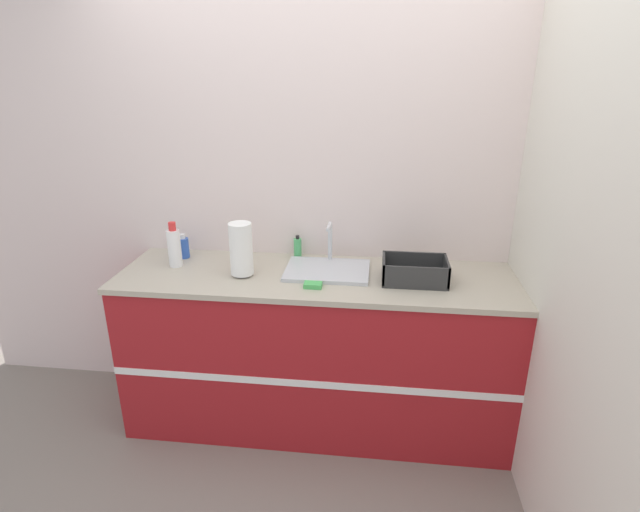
% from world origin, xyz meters
% --- Properties ---
extents(ground_plane, '(12.00, 12.00, 0.00)m').
position_xyz_m(ground_plane, '(0.00, 0.00, 0.00)').
color(ground_plane, slate).
extents(wall_back, '(4.50, 0.06, 2.60)m').
position_xyz_m(wall_back, '(0.00, 0.64, 1.30)').
color(wall_back, silver).
rests_on(wall_back, ground_plane).
extents(wall_right, '(0.06, 2.61, 2.60)m').
position_xyz_m(wall_right, '(1.08, 0.30, 1.30)').
color(wall_right, beige).
rests_on(wall_right, ground_plane).
extents(counter_cabinet, '(2.13, 0.63, 0.92)m').
position_xyz_m(counter_cabinet, '(0.00, 0.30, 0.46)').
color(counter_cabinet, maroon).
rests_on(counter_cabinet, ground_plane).
extents(sink, '(0.45, 0.33, 0.24)m').
position_xyz_m(sink, '(0.05, 0.36, 0.94)').
color(sink, silver).
rests_on(sink, counter_cabinet).
extents(paper_towel_roll, '(0.12, 0.12, 0.29)m').
position_xyz_m(paper_towel_roll, '(-0.39, 0.25, 1.07)').
color(paper_towel_roll, '#4C4C51').
rests_on(paper_towel_roll, counter_cabinet).
extents(dish_rack, '(0.33, 0.22, 0.12)m').
position_xyz_m(dish_rack, '(0.51, 0.28, 0.97)').
color(dish_rack, '#2D2D2D').
rests_on(dish_rack, counter_cabinet).
extents(bottle_blue, '(0.07, 0.07, 0.14)m').
position_xyz_m(bottle_blue, '(-0.80, 0.47, 0.99)').
color(bottle_blue, '#2D56B7').
rests_on(bottle_blue, counter_cabinet).
extents(bottle_white_spray, '(0.07, 0.07, 0.25)m').
position_xyz_m(bottle_white_spray, '(-0.79, 0.34, 1.04)').
color(bottle_white_spray, white).
rests_on(bottle_white_spray, counter_cabinet).
extents(soap_dispenser, '(0.04, 0.04, 0.14)m').
position_xyz_m(soap_dispenser, '(-0.14, 0.55, 0.98)').
color(soap_dispenser, '#4CB266').
rests_on(soap_dispenser, counter_cabinet).
extents(sponge, '(0.09, 0.06, 0.02)m').
position_xyz_m(sponge, '(-0.00, 0.14, 0.94)').
color(sponge, '#4CB259').
rests_on(sponge, counter_cabinet).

